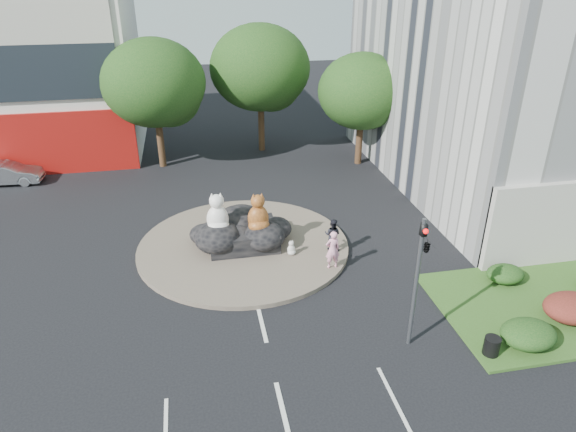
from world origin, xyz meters
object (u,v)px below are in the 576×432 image
Objects in this scene: kitten_calico at (215,245)px; parked_car at (6,173)px; pedestrian_dark at (332,235)px; kitten_white at (291,247)px; cat_tabby at (258,212)px; cat_white at (217,212)px; pedestrian_pink at (333,250)px; litter_bin at (492,346)px.

kitten_calico is 0.24× the size of parked_car.
kitten_calico is 0.64× the size of pedestrian_dark.
kitten_white is 0.46× the size of pedestrian_dark.
parked_car is (-13.99, 11.09, -1.35)m from cat_tabby.
parked_car is (-12.15, 10.87, -1.39)m from cat_white.
pedestrian_pink is (4.74, -2.64, -0.98)m from cat_white.
cat_white reaches higher than kitten_calico.
cat_white is 2.91× the size of litter_bin.
cat_white is 5.38m from pedestrian_dark.
pedestrian_pink is at bearing 107.06° from pedestrian_dark.
litter_bin is (6.81, -8.79, -1.58)m from cat_tabby.
cat_white is at bearing 133.82° from litter_bin.
kitten_calico is 3.47m from kitten_white.
pedestrian_pink is 0.43× the size of parked_car.
kitten_calico is 16.53m from parked_car.
cat_white is at bearing 105.24° from kitten_calico.
kitten_white is at bearing -48.50° from pedestrian_pink.
kitten_calico is 5.38m from pedestrian_pink.
parked_car is at bearing 139.16° from cat_tabby.
parked_car reaches higher than kitten_white.
parked_car reaches higher than litter_bin.
pedestrian_pink is (4.95, -2.09, 0.39)m from kitten_calico.
litter_bin is at bearing -7.54° from kitten_calico.
cat_tabby reaches higher than pedestrian_pink.
litter_bin is at bearing -71.28° from kitten_white.
pedestrian_dark reaches higher than kitten_white.
pedestrian_pink is 1.13× the size of pedestrian_dark.
pedestrian_pink is at bearing -26.34° from cat_white.
cat_tabby is 3.89m from pedestrian_pink.
pedestrian_dark reaches higher than litter_bin.
cat_tabby is 1.85× the size of kitten_calico.
kitten_white is at bearing 124.83° from litter_bin.
kitten_calico is at bearing -27.83° from pedestrian_pink.
pedestrian_dark is (0.41, 1.48, -0.10)m from pedestrian_pink.
cat_tabby is 11.23m from litter_bin.
parked_car is at bearing -2.28° from pedestrian_dark.
pedestrian_dark is (1.94, 0.02, 0.43)m from kitten_white.
kitten_white is 9.53m from litter_bin.
litter_bin is (8.65, -9.01, -1.62)m from cat_white.
parked_car reaches higher than kitten_calico.
litter_bin is (3.50, -7.85, -0.54)m from pedestrian_dark.
cat_white reaches higher than litter_bin.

